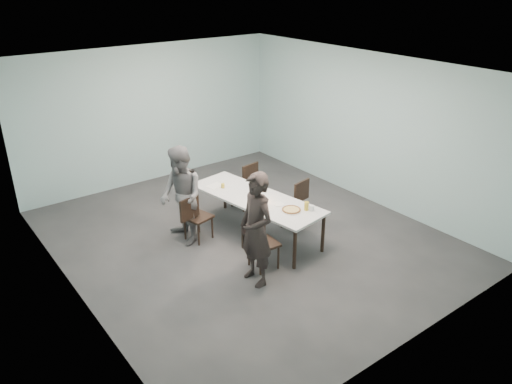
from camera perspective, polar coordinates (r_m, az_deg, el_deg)
ground at (r=9.03m, az=-1.18°, el=-5.15°), size 7.00×7.00×0.00m
room_shell at (r=8.23m, az=-1.30°, el=7.22°), size 6.02×7.02×3.01m
table at (r=8.79m, az=-0.03°, el=-0.94°), size 1.29×2.71×0.75m
chair_near_left at (r=7.90m, az=0.40°, el=-5.62°), size 0.63×0.45×0.87m
chair_far_left at (r=8.76m, az=-7.03°, el=-2.62°), size 0.65×0.51×0.87m
chair_near_right at (r=9.23m, az=4.80°, el=-1.07°), size 0.64×0.50×0.87m
chair_far_right at (r=10.00m, az=-1.09°, el=1.08°), size 0.64×0.48×0.87m
diner_near at (r=7.39m, az=0.02°, el=-4.34°), size 0.43×0.65×1.79m
diner_far at (r=8.62m, az=-8.54°, el=-0.46°), size 0.73×0.90×1.74m
pizza at (r=8.29m, az=4.06°, el=-2.05°), size 0.34×0.34×0.04m
side_plate at (r=8.51m, az=2.60°, el=-1.41°), size 0.18×0.18×0.01m
beer_glass at (r=8.32m, az=5.78°, el=-1.61°), size 0.08×0.08×0.15m
water_tumbler at (r=8.33m, az=6.38°, el=-1.82°), size 0.08×0.08×0.09m
tealight at (r=8.60m, az=0.67°, el=-0.97°), size 0.06×0.06×0.05m
amber_tumbler at (r=9.15m, az=-3.81°, el=0.72°), size 0.07×0.07×0.08m
menu at (r=9.25m, az=-4.71°, el=0.71°), size 0.33×0.26×0.01m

